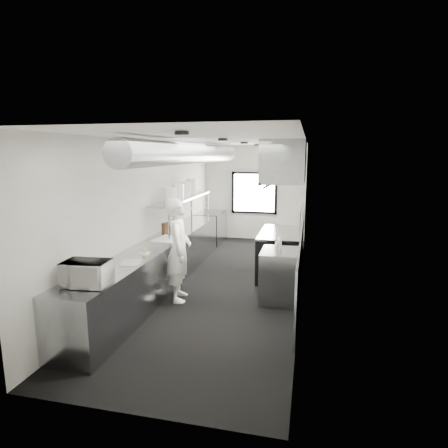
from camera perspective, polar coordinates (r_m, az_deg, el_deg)
The scene contains 35 objects.
floor at distance 7.62m, azimuth 0.07°, elevation -8.84°, with size 3.00×8.00×0.01m, color black.
ceiling at distance 7.18m, azimuth 0.08°, elevation 12.71°, with size 3.00×8.00×0.01m, color white.
wall_back at distance 11.18m, azimuth 4.64°, elevation 4.77°, with size 3.00×0.02×2.80m, color silver.
wall_front at distance 3.59m, azimuth -14.40°, elevation -8.31°, with size 3.00×0.02×2.80m, color silver.
wall_left at distance 7.74m, azimuth -10.82°, elevation 1.98°, with size 0.02×8.00×2.80m, color silver.
wall_right at distance 7.10m, azimuth 11.98°, elevation 1.16°, with size 0.02×8.00×2.80m, color silver.
wall_cladding at distance 7.57m, azimuth 11.62°, elevation -4.82°, with size 0.03×5.50×1.10m, color gray.
hvac_duct at distance 7.75m, azimuth -4.39°, elevation 10.69°, with size 0.40×0.40×6.40m, color #95989D.
service_window at distance 11.14m, azimuth 4.62°, elevation 4.75°, with size 1.36×0.05×1.25m.
exhaust_hood at distance 7.72m, azimuth 9.33°, elevation 9.39°, with size 0.81×2.20×0.88m.
prep_counter at distance 7.36m, azimuth -9.61°, elevation -6.01°, with size 0.70×6.00×0.90m, color gray.
pass_shelf at distance 8.53m, azimuth -6.26°, elevation 3.82°, with size 0.45×3.00×0.68m.
range at distance 8.00m, azimuth 8.50°, elevation -4.48°, with size 0.88×1.60×0.94m.
bottle_station at distance 6.66m, azimuth 8.50°, elevation -7.79°, with size 0.65×0.80×0.90m, color gray.
far_work_table at distance 10.77m, azimuth -2.12°, elevation -0.54°, with size 0.70×1.20×0.90m, color gray.
notice_sheet_a at distance 5.88m, azimuth 11.53°, elevation 1.21°, with size 0.02×0.28×0.38m, color silver.
notice_sheet_b at distance 5.54m, azimuth 11.41°, elevation 0.12°, with size 0.02×0.28×0.38m, color silver.
line_cook at distance 6.55m, azimuth -6.93°, elevation -3.94°, with size 0.66×0.43×1.80m, color white.
microwave at distance 5.06m, azimuth -20.23°, elevation -7.08°, with size 0.53×0.40×0.32m, color silver.
deli_tub_a at distance 5.69m, azimuth -18.68°, elevation -6.16°, with size 0.15×0.15×0.11m, color beige.
deli_tub_b at distance 5.71m, azimuth -18.45°, elevation -6.13°, with size 0.14×0.14×0.10m, color beige.
newspaper at distance 5.93m, azimuth -14.01°, elevation -5.72°, with size 0.29×0.36×0.01m, color beige.
small_plate at distance 6.41m, azimuth -12.00°, elevation -4.36°, with size 0.18×0.18×0.01m, color white.
pastry at distance 6.40m, azimuth -12.01°, elevation -3.91°, with size 0.09×0.09×0.09m, color tan.
cutting_board at distance 7.37m, azimuth -8.49°, elevation -2.26°, with size 0.46×0.62×0.02m, color silver.
knife_block at distance 7.98m, azimuth -8.82°, elevation -0.56°, with size 0.09×0.20×0.22m, color #4E321B.
plate_stack_a at distance 7.74m, azimuth -8.20°, elevation 4.46°, with size 0.26×0.26×0.30m, color white.
plate_stack_b at distance 8.14m, azimuth -7.05°, elevation 4.92°, with size 0.26×0.26×0.34m, color white.
plate_stack_c at distance 8.64m, azimuth -5.84°, elevation 5.26°, with size 0.24×0.24×0.33m, color white.
plate_stack_d at distance 9.18m, azimuth -5.00°, elevation 5.73°, with size 0.24×0.24×0.38m, color white.
squeeze_bottle_a at distance 6.21m, azimuth 7.99°, elevation -3.90°, with size 0.06×0.06×0.19m, color silver.
squeeze_bottle_b at distance 6.38m, azimuth 8.08°, elevation -3.48°, with size 0.06×0.06×0.19m, color silver.
squeeze_bottle_c at distance 6.54m, azimuth 8.19°, elevation -3.26°, with size 0.06×0.06×0.17m, color silver.
squeeze_bottle_d at distance 6.61m, azimuth 8.52°, elevation -3.02°, with size 0.06×0.06×0.19m, color silver.
squeeze_bottle_e at distance 6.84m, azimuth 8.39°, elevation -2.65°, with size 0.05×0.05×0.16m, color silver.
Camera 1 is at (1.59, -7.00, 2.55)m, focal length 29.96 mm.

